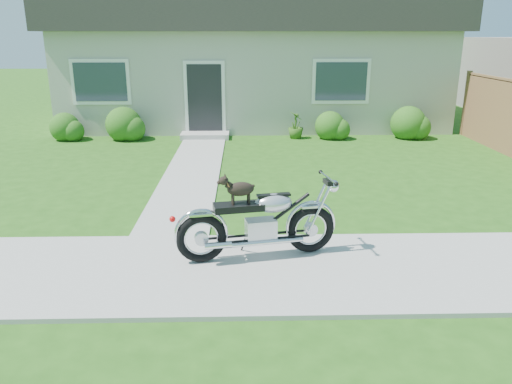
% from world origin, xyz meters
% --- Properties ---
extents(ground, '(80.00, 80.00, 0.00)m').
position_xyz_m(ground, '(0.00, 0.00, 0.00)').
color(ground, '#235114').
rests_on(ground, ground).
extents(sidewalk, '(24.00, 2.20, 0.04)m').
position_xyz_m(sidewalk, '(0.00, 0.00, 0.02)').
color(sidewalk, '#9E9B93').
rests_on(sidewalk, ground).
extents(walkway, '(1.20, 8.00, 0.03)m').
position_xyz_m(walkway, '(-1.50, 5.00, 0.01)').
color(walkway, '#9E9B93').
rests_on(walkway, ground).
extents(house, '(12.60, 7.03, 4.50)m').
position_xyz_m(house, '(-0.00, 11.99, 2.16)').
color(house, '#B9B4A7').
rests_on(house, ground).
extents(shrub_row, '(10.89, 1.02, 1.02)m').
position_xyz_m(shrub_row, '(-0.42, 8.50, 0.41)').
color(shrub_row, '#2B5D18').
rests_on(shrub_row, ground).
extents(potted_plant_left, '(0.83, 0.85, 0.72)m').
position_xyz_m(potted_plant_left, '(-3.93, 8.55, 0.36)').
color(potted_plant_left, '#265015').
rests_on(potted_plant_left, ground).
extents(potted_plant_right, '(0.48, 0.48, 0.78)m').
position_xyz_m(potted_plant_right, '(1.16, 8.55, 0.39)').
color(potted_plant_right, '#335E19').
rests_on(potted_plant_right, ground).
extents(motorcycle_with_dog, '(2.21, 0.74, 1.16)m').
position_xyz_m(motorcycle_with_dog, '(-0.15, 0.34, 0.55)').
color(motorcycle_with_dog, black).
rests_on(motorcycle_with_dog, sidewalk).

